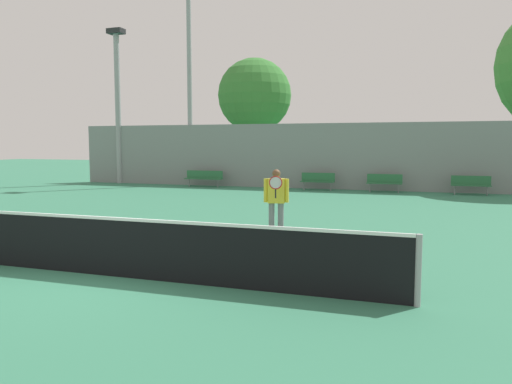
# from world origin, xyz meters

# --- Properties ---
(ground_plane) EXTENTS (100.00, 100.00, 0.00)m
(ground_plane) POSITION_xyz_m (0.00, 0.00, 0.00)
(ground_plane) COLOR #337556
(tennis_net) EXTENTS (10.36, 0.09, 1.03)m
(tennis_net) POSITION_xyz_m (0.00, 0.00, 0.52)
(tennis_net) COLOR #99999E
(tennis_net) RESTS_ON ground_plane
(tennis_player) EXTENTS (0.59, 0.46, 1.66)m
(tennis_player) POSITION_xyz_m (1.84, 4.22, 0.94)
(tennis_player) COLOR slate
(tennis_player) RESTS_ON ground_plane
(bench_courtside_near) EXTENTS (1.64, 0.40, 0.84)m
(bench_courtside_near) POSITION_xyz_m (7.14, 16.65, 0.51)
(bench_courtside_near) COLOR #28663D
(bench_courtside_near) RESTS_ON ground_plane
(bench_courtside_far) EXTENTS (1.60, 0.40, 0.84)m
(bench_courtside_far) POSITION_xyz_m (3.43, 16.65, 0.51)
(bench_courtside_far) COLOR #28663D
(bench_courtside_far) RESTS_ON ground_plane
(bench_adjacent_court) EXTENTS (2.05, 0.40, 0.84)m
(bench_adjacent_court) POSITION_xyz_m (-5.76, 16.65, 0.52)
(bench_adjacent_court) COLOR #28663D
(bench_adjacent_court) RESTS_ON ground_plane
(bench_by_gate) EXTENTS (1.63, 0.40, 0.84)m
(bench_by_gate) POSITION_xyz_m (0.29, 16.65, 0.51)
(bench_by_gate) COLOR #28663D
(bench_by_gate) RESTS_ON ground_plane
(light_pole_near_left) EXTENTS (0.90, 0.60, 8.63)m
(light_pole_near_left) POSITION_xyz_m (-11.38, 17.38, 4.85)
(light_pole_near_left) COLOR #939399
(light_pole_near_left) RESTS_ON ground_plane
(light_pole_far_right) EXTENTS (0.90, 0.60, 11.26)m
(light_pole_far_right) POSITION_xyz_m (-7.04, 17.69, 6.50)
(light_pole_far_right) COLOR #939399
(light_pole_far_right) RESTS_ON ground_plane
(back_fence) EXTENTS (26.83, 0.06, 3.26)m
(back_fence) POSITION_xyz_m (0.00, 17.40, 1.63)
(back_fence) COLOR gray
(back_fence) RESTS_ON ground_plane
(tree_green_tall) EXTENTS (4.47, 4.47, 7.42)m
(tree_green_tall) POSITION_xyz_m (-4.78, 22.01, 5.16)
(tree_green_tall) COLOR brown
(tree_green_tall) RESTS_ON ground_plane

